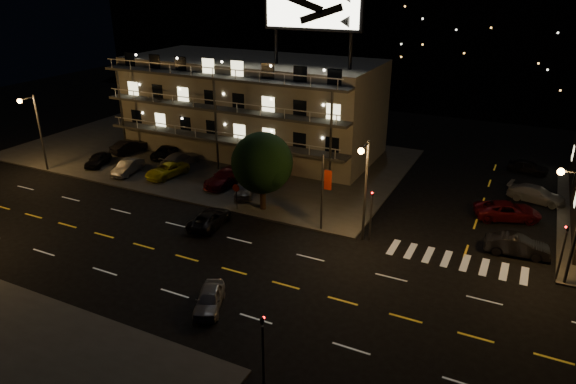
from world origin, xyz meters
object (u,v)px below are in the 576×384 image
at_px(tree, 262,164).
at_px(side_car_0, 517,246).
at_px(lot_car_2, 167,170).
at_px(lot_car_4, 244,188).
at_px(road_car_west, 210,218).
at_px(road_car_east, 209,299).
at_px(lot_car_7, 180,159).

distance_m(tree, side_car_0, 20.74).
height_order(lot_car_2, lot_car_4, lot_car_4).
distance_m(lot_car_4, road_car_west, 6.46).
xyz_separation_m(side_car_0, road_car_east, (-16.44, -15.33, -0.10)).
bearing_deg(lot_car_4, lot_car_7, 135.20).
bearing_deg(lot_car_2, tree, -2.37).
bearing_deg(tree, side_car_0, 3.81).
height_order(lot_car_2, road_car_west, lot_car_2).
bearing_deg(lot_car_2, road_car_west, -26.14).
relative_size(lot_car_4, road_car_east, 1.07).
distance_m(tree, lot_car_2, 13.08).
bearing_deg(road_car_east, lot_car_7, 108.00).
xyz_separation_m(lot_car_4, side_car_0, (23.35, -0.52, -0.09)).
relative_size(lot_car_2, side_car_0, 1.04).
xyz_separation_m(lot_car_2, lot_car_4, (9.43, -0.63, 0.03)).
relative_size(lot_car_2, road_car_west, 1.01).
xyz_separation_m(tree, lot_car_4, (-2.94, 1.88, -3.37)).
relative_size(tree, lot_car_7, 1.40).
height_order(lot_car_2, road_car_east, lot_car_2).
distance_m(side_car_0, road_car_west, 23.54).
xyz_separation_m(side_car_0, road_car_west, (-22.78, -5.91, -0.10)).
xyz_separation_m(lot_car_7, road_car_west, (10.81, -10.32, -0.21)).
bearing_deg(road_car_west, lot_car_7, -48.49).
height_order(lot_car_7, side_car_0, lot_car_7).
bearing_deg(road_car_east, side_car_0, 20.00).
height_order(lot_car_2, lot_car_7, lot_car_7).
relative_size(lot_car_7, side_car_0, 1.08).
bearing_deg(road_car_west, road_car_east, 119.15).
distance_m(lot_car_2, side_car_0, 32.80).
bearing_deg(lot_car_4, lot_car_2, 152.16).
bearing_deg(lot_car_2, road_car_east, -36.14).
relative_size(lot_car_7, road_car_east, 1.30).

